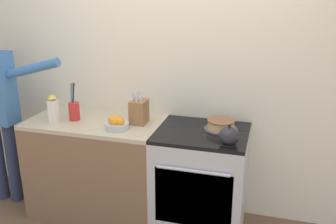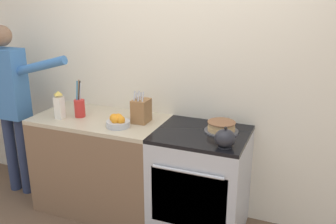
% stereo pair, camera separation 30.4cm
% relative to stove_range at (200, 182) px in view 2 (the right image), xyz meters
% --- Properties ---
extents(wall_back, '(8.00, 0.04, 2.60)m').
position_rel_stove_range_xyz_m(wall_back, '(-0.29, 0.35, 0.85)').
color(wall_back, silver).
rests_on(wall_back, ground_plane).
extents(counter_cabinet, '(1.18, 0.65, 0.91)m').
position_rel_stove_range_xyz_m(counter_cabinet, '(-0.96, 0.00, -0.00)').
color(counter_cabinet, brown).
rests_on(counter_cabinet, ground_plane).
extents(stove_range, '(0.75, 0.68, 0.91)m').
position_rel_stove_range_xyz_m(stove_range, '(0.00, 0.00, 0.00)').
color(stove_range, '#B7BABF').
rests_on(stove_range, ground_plane).
extents(layer_cake, '(0.28, 0.28, 0.08)m').
position_rel_stove_range_xyz_m(layer_cake, '(0.14, 0.09, 0.49)').
color(layer_cake, '#4C4C51').
rests_on(layer_cake, stove_range).
extents(tea_kettle, '(0.19, 0.16, 0.16)m').
position_rel_stove_range_xyz_m(tea_kettle, '(0.24, -0.20, 0.52)').
color(tea_kettle, '#232328').
rests_on(tea_kettle, stove_range).
extents(knife_block, '(0.13, 0.16, 0.29)m').
position_rel_stove_range_xyz_m(knife_block, '(-0.56, 0.05, 0.56)').
color(knife_block, olive).
rests_on(knife_block, counter_cabinet).
extents(utensil_crock, '(0.09, 0.09, 0.34)m').
position_rel_stove_range_xyz_m(utensil_crock, '(-1.14, -0.03, 0.54)').
color(utensil_crock, red).
rests_on(utensil_crock, counter_cabinet).
extents(fruit_bowl, '(0.20, 0.20, 0.11)m').
position_rel_stove_range_xyz_m(fruit_bowl, '(-0.69, -0.14, 0.50)').
color(fruit_bowl, '#B7BABF').
rests_on(fruit_bowl, counter_cabinet).
extents(milk_carton, '(0.07, 0.07, 0.25)m').
position_rel_stove_range_xyz_m(milk_carton, '(-1.28, -0.14, 0.57)').
color(milk_carton, white).
rests_on(milk_carton, counter_cabinet).
extents(person_baker, '(0.95, 0.20, 1.70)m').
position_rel_stove_range_xyz_m(person_baker, '(-1.91, -0.06, 0.57)').
color(person_baker, '#283351').
rests_on(person_baker, ground_plane).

